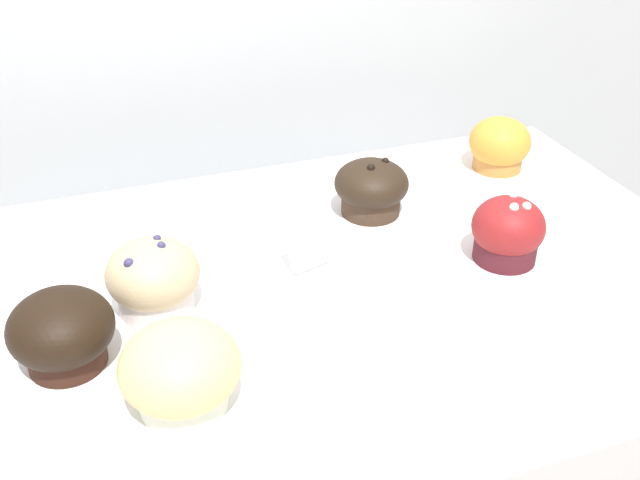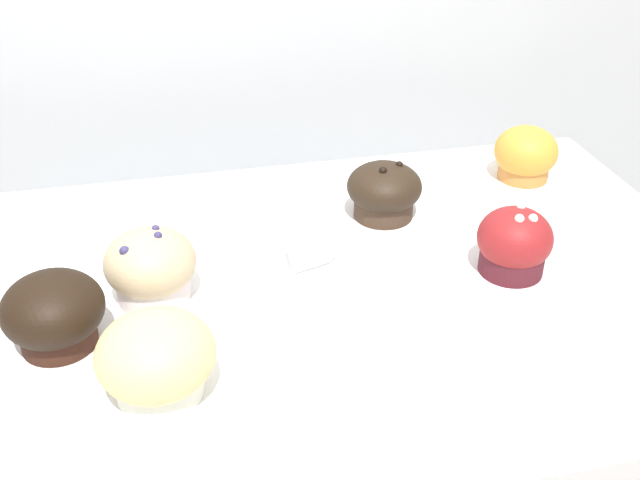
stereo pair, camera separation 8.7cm
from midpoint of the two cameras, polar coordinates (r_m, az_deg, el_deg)
wall_back at (r=1.41m, az=-10.24°, el=8.84°), size 3.20×0.10×1.80m
muffin_front_center at (r=0.71m, az=-14.09°, el=-9.80°), size 0.11×0.11×0.09m
muffin_back_left at (r=0.80m, az=-22.09°, el=-6.63°), size 0.10×0.10×0.08m
muffin_back_right at (r=1.00m, az=1.45°, el=3.93°), size 0.10×0.10×0.08m
muffin_front_left at (r=0.84m, az=-15.49°, el=-2.93°), size 0.10×0.10×0.09m
muffin_front_right at (r=0.92m, az=11.50°, el=0.56°), size 0.09×0.09×0.09m
muffin_back_center at (r=1.14m, az=11.41°, el=7.03°), size 0.09×0.09×0.08m
price_card at (r=0.88m, az=-3.44°, el=-0.62°), size 0.06×0.05×0.06m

